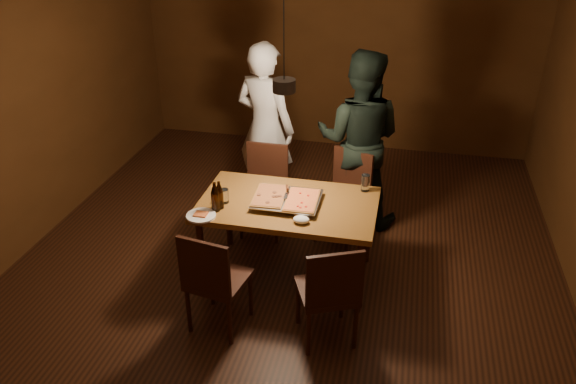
% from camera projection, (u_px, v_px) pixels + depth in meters
% --- Properties ---
extents(room_shell, '(6.00, 6.00, 6.00)m').
position_uv_depth(room_shell, '(284.00, 128.00, 4.50)').
color(room_shell, '#3C1D10').
rests_on(room_shell, ground).
extents(dining_table, '(1.50, 0.90, 0.75)m').
position_uv_depth(dining_table, '(288.00, 210.00, 4.79)').
color(dining_table, brown).
rests_on(dining_table, floor).
extents(chair_far_left, '(0.43, 0.43, 0.49)m').
position_uv_depth(chair_far_left, '(265.00, 181.00, 5.57)').
color(chair_far_left, '#38190F').
rests_on(chair_far_left, floor).
extents(chair_far_right, '(0.55, 0.55, 0.49)m').
position_uv_depth(chair_far_right, '(346.00, 188.00, 5.44)').
color(chair_far_right, '#38190F').
rests_on(chair_far_right, floor).
extents(chair_near_left, '(0.49, 0.49, 0.49)m').
position_uv_depth(chair_near_left, '(212.00, 275.00, 4.21)').
color(chair_near_left, '#38190F').
rests_on(chair_near_left, floor).
extents(chair_near_right, '(0.55, 0.55, 0.49)m').
position_uv_depth(chair_near_right, '(330.00, 287.00, 4.08)').
color(chair_near_right, '#38190F').
rests_on(chair_near_right, floor).
extents(pizza_tray, '(0.57, 0.48, 0.05)m').
position_uv_depth(pizza_tray, '(287.00, 201.00, 4.73)').
color(pizza_tray, silver).
rests_on(pizza_tray, dining_table).
extents(pizza_meat, '(0.28, 0.42, 0.02)m').
position_uv_depth(pizza_meat, '(270.00, 195.00, 4.74)').
color(pizza_meat, maroon).
rests_on(pizza_meat, pizza_tray).
extents(pizza_cheese, '(0.28, 0.42, 0.02)m').
position_uv_depth(pizza_cheese, '(302.00, 200.00, 4.67)').
color(pizza_cheese, gold).
rests_on(pizza_cheese, pizza_tray).
extents(spatula, '(0.15, 0.26, 0.04)m').
position_uv_depth(spatula, '(288.00, 196.00, 4.72)').
color(spatula, silver).
rests_on(spatula, pizza_tray).
extents(beer_bottle_a, '(0.07, 0.07, 0.26)m').
position_uv_depth(beer_bottle_a, '(215.00, 197.00, 4.57)').
color(beer_bottle_a, black).
rests_on(beer_bottle_a, dining_table).
extents(beer_bottle_b, '(0.06, 0.06, 0.24)m').
position_uv_depth(beer_bottle_b, '(219.00, 195.00, 4.61)').
color(beer_bottle_b, black).
rests_on(beer_bottle_b, dining_table).
extents(water_glass_left, '(0.08, 0.08, 0.12)m').
position_uv_depth(water_glass_left, '(224.00, 196.00, 4.72)').
color(water_glass_left, silver).
rests_on(water_glass_left, dining_table).
extents(water_glass_right, '(0.07, 0.07, 0.15)m').
position_uv_depth(water_glass_right, '(365.00, 183.00, 4.90)').
color(water_glass_right, silver).
rests_on(water_glass_right, dining_table).
extents(plate_slice, '(0.24, 0.24, 0.03)m').
position_uv_depth(plate_slice, '(201.00, 215.00, 4.54)').
color(plate_slice, white).
rests_on(plate_slice, dining_table).
extents(napkin, '(0.13, 0.10, 0.06)m').
position_uv_depth(napkin, '(301.00, 220.00, 4.45)').
color(napkin, white).
rests_on(napkin, dining_table).
extents(diner_white, '(0.76, 0.61, 1.80)m').
position_uv_depth(diner_white, '(265.00, 128.00, 5.83)').
color(diner_white, silver).
rests_on(diner_white, floor).
extents(diner_dark, '(0.92, 0.75, 1.80)m').
position_uv_depth(diner_dark, '(359.00, 140.00, 5.56)').
color(diner_dark, black).
rests_on(diner_dark, floor).
extents(pendant_lamp, '(0.18, 0.18, 1.10)m').
position_uv_depth(pendant_lamp, '(284.00, 84.00, 4.33)').
color(pendant_lamp, black).
rests_on(pendant_lamp, ceiling).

